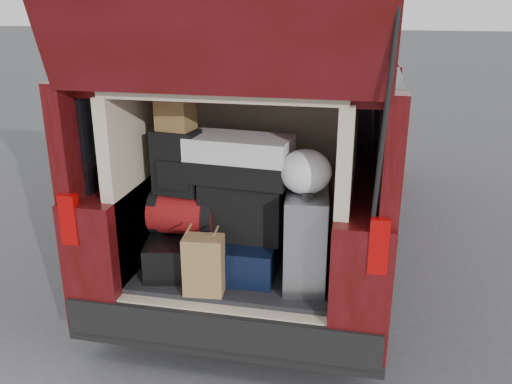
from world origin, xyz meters
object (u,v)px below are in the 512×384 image
at_px(kraft_bag, 204,265).
at_px(backpack, 177,162).
at_px(black_hardshell, 182,250).
at_px(navy_hardshell, 244,254).
at_px(red_duffel, 184,213).
at_px(black_soft_case, 244,208).
at_px(silver_roller, 306,240).
at_px(twotone_duffel, 240,159).

relative_size(kraft_bag, backpack, 0.89).
xyz_separation_m(kraft_bag, backpack, (-0.26, 0.33, 0.52)).
bearing_deg(black_hardshell, backpack, 105.05).
height_order(black_hardshell, navy_hardshell, same).
bearing_deg(navy_hardshell, red_duffel, 177.51).
height_order(kraft_bag, black_soft_case, black_soft_case).
xyz_separation_m(kraft_bag, red_duffel, (-0.23, 0.33, 0.18)).
distance_m(black_hardshell, backpack, 0.59).
height_order(black_hardshell, red_duffel, red_duffel).
relative_size(silver_roller, red_duffel, 1.40).
bearing_deg(black_hardshell, twotone_duffel, -3.94).
xyz_separation_m(silver_roller, twotone_duffel, (-0.43, 0.13, 0.44)).
bearing_deg(black_hardshell, black_soft_case, -1.25).
xyz_separation_m(black_hardshell, black_soft_case, (0.40, 0.07, 0.30)).
bearing_deg(twotone_duffel, kraft_bag, -105.88).
xyz_separation_m(silver_roller, kraft_bag, (-0.57, -0.23, -0.11)).
relative_size(black_hardshell, kraft_bag, 1.56).
bearing_deg(black_hardshell, navy_hardshell, -9.37).
height_order(black_hardshell, silver_roller, silver_roller).
relative_size(black_hardshell, red_duffel, 1.34).
xyz_separation_m(red_duffel, twotone_duffel, (0.36, 0.02, 0.37)).
distance_m(silver_roller, kraft_bag, 0.62).
relative_size(black_soft_case, twotone_duffel, 0.83).
bearing_deg(silver_roller, red_duffel, 167.24).
distance_m(black_hardshell, silver_roller, 0.84).
height_order(black_hardshell, twotone_duffel, twotone_duffel).
xyz_separation_m(navy_hardshell, silver_roller, (0.40, -0.09, 0.18)).
distance_m(silver_roller, backpack, 0.93).
bearing_deg(black_soft_case, kraft_bag, -109.55).
distance_m(navy_hardshell, silver_roller, 0.45).
bearing_deg(black_hardshell, silver_roller, -17.01).
xyz_separation_m(red_duffel, black_soft_case, (0.39, 0.05, 0.05)).
distance_m(red_duffel, twotone_duffel, 0.52).
distance_m(silver_roller, black_soft_case, 0.46).
distance_m(red_duffel, backpack, 0.34).
bearing_deg(backpack, black_soft_case, 12.91).
height_order(navy_hardshell, kraft_bag, kraft_bag).
bearing_deg(twotone_duffel, backpack, -170.98).
bearing_deg(backpack, kraft_bag, -45.89).
bearing_deg(black_soft_case, red_duffel, -170.22).
xyz_separation_m(navy_hardshell, twotone_duffel, (-0.03, 0.04, 0.62)).
height_order(black_soft_case, backpack, backpack).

